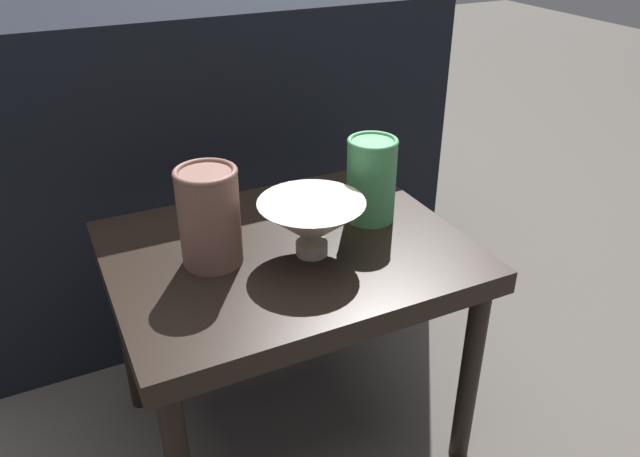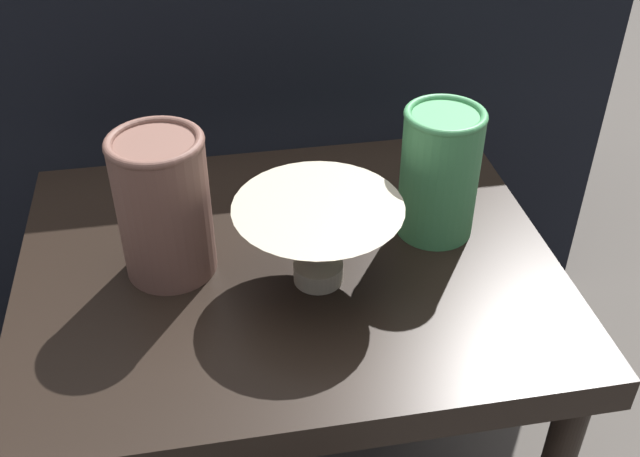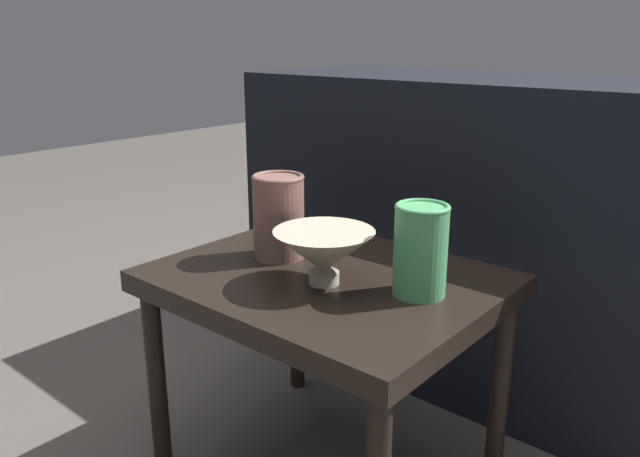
# 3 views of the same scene
# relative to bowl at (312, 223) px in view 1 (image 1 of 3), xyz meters

# --- Properties ---
(ground_plane) EXTENTS (8.00, 8.00, 0.00)m
(ground_plane) POSITION_rel_bowl_xyz_m (-0.03, 0.04, -0.49)
(ground_plane) COLOR #4C4742
(table) EXTENTS (0.60, 0.48, 0.43)m
(table) POSITION_rel_bowl_xyz_m (-0.03, 0.04, -0.11)
(table) COLOR black
(table) RESTS_ON ground_plane
(couch_backdrop) EXTENTS (1.15, 0.50, 0.75)m
(couch_backdrop) POSITION_rel_bowl_xyz_m (-0.03, 0.64, -0.11)
(couch_backdrop) COLOR black
(couch_backdrop) RESTS_ON ground_plane
(bowl) EXTENTS (0.18, 0.18, 0.10)m
(bowl) POSITION_rel_bowl_xyz_m (0.00, 0.00, 0.00)
(bowl) COLOR #B2A88E
(bowl) RESTS_ON table
(vase_textured_left) EXTENTS (0.10, 0.10, 0.16)m
(vase_textured_left) POSITION_rel_bowl_xyz_m (-0.16, 0.05, 0.03)
(vase_textured_left) COLOR brown
(vase_textured_left) RESTS_ON table
(vase_colorful_right) EXTENTS (0.09, 0.09, 0.16)m
(vase_colorful_right) POSITION_rel_bowl_xyz_m (0.15, 0.07, 0.02)
(vase_colorful_right) COLOR #47995B
(vase_colorful_right) RESTS_ON table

